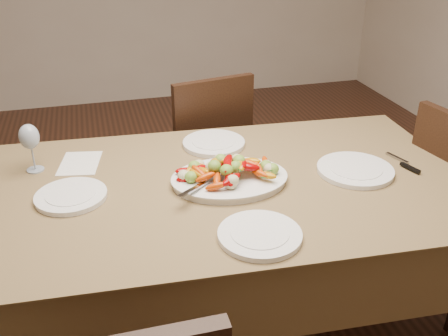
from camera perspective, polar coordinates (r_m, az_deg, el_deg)
name	(u,v)px	position (r m, az deg, el deg)	size (l,w,h in m)	color
floor	(188,311)	(2.43, -4.10, -15.95)	(6.00, 6.00, 0.00)	#381C11
dining_table	(224,264)	(2.07, 0.00, -10.89)	(1.84, 1.04, 0.76)	brown
chair_far	(199,154)	(2.73, -2.83, 1.64)	(0.42, 0.42, 0.95)	black
serving_platter	(230,180)	(1.85, 0.64, -1.42)	(0.42, 0.31, 0.02)	white
roasted_vegetables	(230,167)	(1.82, 0.65, 0.15)	(0.35, 0.23, 0.09)	#820303
serving_spoon	(214,178)	(1.79, -1.14, -1.15)	(0.28, 0.06, 0.03)	#9EA0A8
plate_left	(71,196)	(1.84, -17.08, -3.10)	(0.25, 0.25, 0.02)	white
plate_right	(355,170)	(2.00, 14.75, -0.22)	(0.29, 0.29, 0.02)	white
plate_far	(214,143)	(2.15, -1.17, 2.83)	(0.27, 0.27, 0.02)	white
plate_near	(260,235)	(1.56, 4.10, -7.66)	(0.26, 0.26, 0.02)	white
wine_glass	(31,147)	(2.04, -21.19, 2.29)	(0.08, 0.08, 0.20)	#8C99A5
menu_card	(80,163)	(2.08, -16.14, 0.53)	(0.15, 0.21, 0.00)	silver
table_knife	(404,164)	(2.11, 19.88, 0.45)	(0.02, 0.20, 0.01)	#9EA0A8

